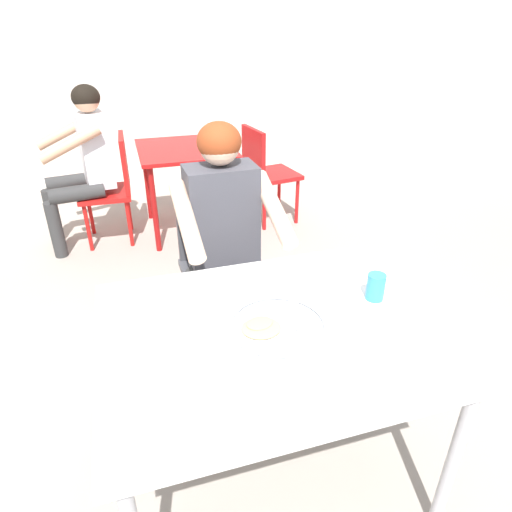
# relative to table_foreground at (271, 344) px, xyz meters

# --- Properties ---
(ground_plane) EXTENTS (12.00, 12.00, 0.05)m
(ground_plane) POSITION_rel_table_foreground_xyz_m (-0.10, 0.03, -0.69)
(ground_plane) COLOR gray
(back_wall) EXTENTS (12.00, 0.12, 3.40)m
(back_wall) POSITION_rel_table_foreground_xyz_m (-0.10, 3.78, 1.03)
(back_wall) COLOR silver
(back_wall) RESTS_ON ground
(table_foreground) EXTENTS (1.16, 0.93, 0.73)m
(table_foreground) POSITION_rel_table_foreground_xyz_m (0.00, 0.00, 0.00)
(table_foreground) COLOR white
(table_foreground) RESTS_ON ground
(thali_tray) EXTENTS (0.34, 0.34, 0.03)m
(thali_tray) POSITION_rel_table_foreground_xyz_m (0.02, -0.00, 0.08)
(thali_tray) COLOR #B7BABF
(thali_tray) RESTS_ON table_foreground
(drinking_cup) EXTENTS (0.07, 0.07, 0.10)m
(drinking_cup) POSITION_rel_table_foreground_xyz_m (0.43, 0.06, 0.12)
(drinking_cup) COLOR #338CBF
(drinking_cup) RESTS_ON table_foreground
(chair_foreground) EXTENTS (0.42, 0.44, 0.85)m
(chair_foreground) POSITION_rel_table_foreground_xyz_m (0.02, 0.95, -0.16)
(chair_foreground) COLOR #3F3F44
(chair_foreground) RESTS_ON ground
(diner_foreground) EXTENTS (0.50, 0.56, 1.27)m
(diner_foreground) POSITION_rel_table_foreground_xyz_m (0.02, 0.73, 0.09)
(diner_foreground) COLOR #2F2F2F
(diner_foreground) RESTS_ON ground
(table_background_red) EXTENTS (0.76, 0.81, 0.73)m
(table_background_red) POSITION_rel_table_foreground_xyz_m (0.10, 2.47, -0.03)
(table_background_red) COLOR #B71414
(table_background_red) RESTS_ON ground
(chair_red_left) EXTENTS (0.41, 0.42, 0.87)m
(chair_red_left) POSITION_rel_table_foreground_xyz_m (-0.50, 2.45, -0.17)
(chair_red_left) COLOR #B61513
(chair_red_left) RESTS_ON ground
(chair_red_right) EXTENTS (0.47, 0.47, 0.86)m
(chair_red_right) POSITION_rel_table_foreground_xyz_m (0.77, 2.44, -0.17)
(chair_red_right) COLOR red
(chair_red_right) RESTS_ON ground
(patron_background) EXTENTS (0.59, 0.55, 1.24)m
(patron_background) POSITION_rel_table_foreground_xyz_m (-0.69, 2.46, 0.07)
(patron_background) COLOR #313131
(patron_background) RESTS_ON ground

